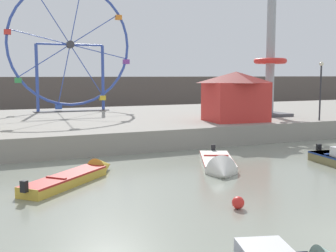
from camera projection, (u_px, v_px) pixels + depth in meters
quay_promenade at (112, 124)px, 35.86m from camera, size 110.00×20.58×1.31m
distant_town_skyline at (57, 94)px, 57.99m from camera, size 140.00×3.00×4.40m
motorboat_white_red_stripe at (220, 166)px, 21.56m from camera, size 3.76×5.77×1.46m
motorboat_mustard_yellow at (79, 175)px, 19.47m from camera, size 5.20×4.89×1.07m
ferris_wheel_blue_frame at (70, 47)px, 39.88m from camera, size 11.24×1.20×11.66m
drop_tower_steel_tower at (271, 39)px, 35.25m from camera, size 2.80×2.80×15.93m
carnival_booth_red_striped at (236, 96)px, 31.70m from camera, size 4.74×3.98×3.57m
promenade_lamp_near at (321, 83)px, 32.02m from camera, size 0.32×0.32×4.30m
mooring_buoy_orange at (238, 203)px, 15.30m from camera, size 0.44×0.44×0.44m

